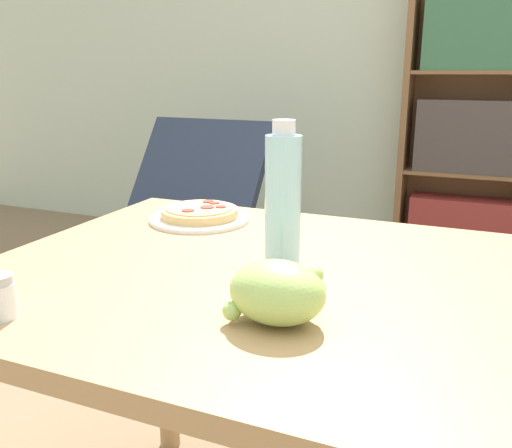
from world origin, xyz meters
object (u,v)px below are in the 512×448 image
at_px(pizza_on_plate, 200,215).
at_px(salt_shaker, 0,297).
at_px(bookshelf, 472,132).
at_px(grape_bunch, 277,292).
at_px(lounge_chair_near, 182,245).
at_px(drink_bottle, 283,200).

height_order(pizza_on_plate, salt_shaker, salt_shaker).
height_order(salt_shaker, bookshelf, bookshelf).
xyz_separation_m(grape_bunch, bookshelf, (0.19, 2.57, -0.02)).
relative_size(lounge_chair_near, bookshelf, 0.52).
height_order(pizza_on_plate, lounge_chair_near, lounge_chair_near).
xyz_separation_m(salt_shaker, lounge_chair_near, (-0.71, 1.69, -0.51)).
bearing_deg(drink_bottle, lounge_chair_near, 127.20).
relative_size(grape_bunch, salt_shaker, 2.13).
bearing_deg(lounge_chair_near, pizza_on_plate, -55.01).
bearing_deg(grape_bunch, lounge_chair_near, 124.90).
xyz_separation_m(lounge_chair_near, bookshelf, (1.27, 1.02, 0.51)).
height_order(pizza_on_plate, drink_bottle, drink_bottle).
height_order(grape_bunch, drink_bottle, drink_bottle).
bearing_deg(salt_shaker, bookshelf, 78.28).
relative_size(grape_bunch, lounge_chair_near, 0.16).
bearing_deg(grape_bunch, salt_shaker, -159.10).
distance_m(pizza_on_plate, bookshelf, 2.19).
relative_size(drink_bottle, salt_shaker, 4.05).
bearing_deg(bookshelf, pizza_on_plate, -104.60).
relative_size(pizza_on_plate, drink_bottle, 0.90).
bearing_deg(grape_bunch, pizza_on_plate, 129.50).
distance_m(pizza_on_plate, salt_shaker, 0.59).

